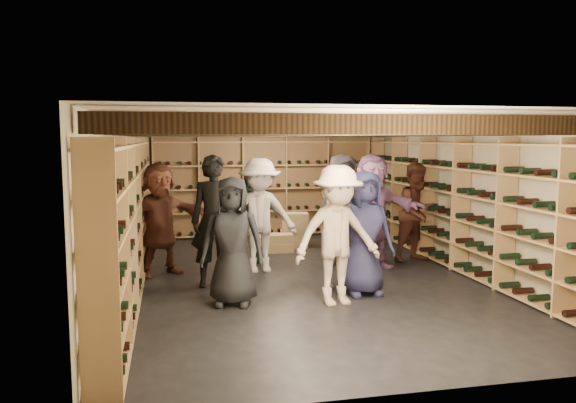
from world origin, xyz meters
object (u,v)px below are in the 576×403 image
(person_0, at_px, (232,241))
(crate_loose, at_px, (265,240))
(crate_stack_left, at_px, (294,230))
(person_11, at_px, (372,211))
(person_8, at_px, (417,212))
(person_1, at_px, (215,221))
(person_6, at_px, (364,233))
(person_3, at_px, (337,235))
(person_12, at_px, (342,207))
(crate_stack_right, at_px, (279,243))
(person_10, at_px, (249,215))
(person_5, at_px, (160,219))
(person_9, at_px, (260,216))
(person_7, at_px, (340,231))

(person_0, bearing_deg, crate_loose, 87.25)
(crate_stack_left, bearing_deg, person_11, -66.75)
(crate_stack_left, bearing_deg, person_8, -41.95)
(person_8, bearing_deg, person_1, 176.97)
(person_1, xyz_separation_m, person_6, (1.95, -0.85, -0.10))
(person_3, height_order, person_12, person_12)
(person_12, bearing_deg, crate_stack_right, 128.69)
(person_10, bearing_deg, person_5, -143.21)
(person_1, height_order, person_11, person_1)
(crate_stack_right, xyz_separation_m, person_12, (0.99, -0.79, 0.76))
(crate_stack_right, relative_size, person_0, 0.31)
(person_9, height_order, person_10, person_9)
(person_6, bearing_deg, crate_stack_left, 89.88)
(person_6, bearing_deg, person_7, 105.23)
(person_3, bearing_deg, person_9, 101.95)
(person_6, bearing_deg, person_1, 152.94)
(person_1, xyz_separation_m, person_5, (-0.79, 0.86, -0.07))
(crate_stack_left, relative_size, crate_stack_right, 1.33)
(person_1, height_order, person_5, person_1)
(person_11, relative_size, person_12, 1.02)
(crate_loose, xyz_separation_m, person_3, (0.22, -4.25, 0.82))
(person_11, bearing_deg, crate_stack_right, 127.79)
(crate_stack_right, bearing_deg, person_3, -88.45)
(person_1, distance_m, person_7, 1.81)
(person_7, relative_size, person_10, 0.98)
(crate_loose, bearing_deg, person_11, -60.78)
(person_5, relative_size, person_9, 0.97)
(crate_stack_right, distance_m, person_5, 2.64)
(crate_loose, height_order, person_8, person_8)
(person_5, relative_size, person_6, 1.03)
(person_5, xyz_separation_m, person_12, (3.14, 0.56, 0.05))
(person_5, bearing_deg, person_1, -70.23)
(person_5, relative_size, person_12, 0.95)
(person_5, xyz_separation_m, person_11, (3.39, -0.26, 0.06))
(crate_loose, xyz_separation_m, person_9, (-0.47, -2.29, 0.82))
(crate_stack_right, height_order, crate_loose, crate_stack_right)
(person_7, distance_m, person_10, 2.12)
(crate_loose, height_order, person_11, person_11)
(person_7, bearing_deg, person_8, 27.97)
(person_12, bearing_deg, person_0, -145.29)
(crate_stack_left, bearing_deg, crate_stack_right, -134.93)
(person_1, distance_m, person_10, 1.66)
(person_12, bearing_deg, person_10, 164.68)
(person_5, distance_m, person_11, 3.40)
(person_6, height_order, person_7, person_6)
(crate_stack_left, relative_size, person_11, 0.36)
(crate_stack_left, height_order, person_12, person_12)
(person_7, relative_size, person_9, 0.88)
(person_6, xyz_separation_m, person_10, (-1.25, 2.35, -0.03))
(crate_stack_right, distance_m, person_11, 2.18)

